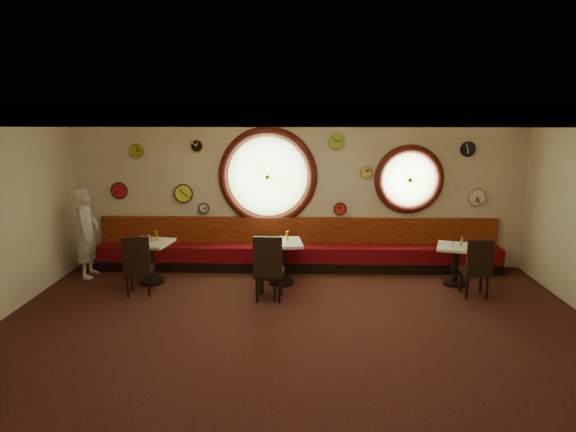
% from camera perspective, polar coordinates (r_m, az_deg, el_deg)
% --- Properties ---
extents(floor, '(9.00, 6.00, 0.00)m').
position_cam_1_polar(floor, '(7.82, 0.84, -12.04)').
color(floor, black).
rests_on(floor, ground).
extents(ceiling, '(9.00, 6.00, 0.02)m').
position_cam_1_polar(ceiling, '(7.16, 0.92, 12.10)').
color(ceiling, '#B68233').
rests_on(ceiling, wall_back).
extents(wall_back, '(9.00, 0.02, 3.20)m').
position_cam_1_polar(wall_back, '(10.28, 1.10, 3.05)').
color(wall_back, beige).
rests_on(wall_back, floor).
extents(wall_front, '(9.00, 0.02, 3.20)m').
position_cam_1_polar(wall_front, '(4.44, 0.34, -8.79)').
color(wall_front, beige).
rests_on(wall_front, floor).
extents(molding_back, '(9.00, 0.10, 0.18)m').
position_cam_1_polar(molding_back, '(10.11, 1.13, 11.50)').
color(molding_back, '#3C0F0A').
rests_on(molding_back, wall_back).
extents(molding_front, '(9.00, 0.10, 0.18)m').
position_cam_1_polar(molding_front, '(4.21, 0.38, 11.09)').
color(molding_front, '#3C0F0A').
rests_on(molding_front, wall_back).
extents(banquette_base, '(8.00, 0.55, 0.20)m').
position_cam_1_polar(banquette_base, '(10.34, 1.05, -5.43)').
color(banquette_base, black).
rests_on(banquette_base, floor).
extents(banquette_seat, '(8.00, 0.55, 0.30)m').
position_cam_1_polar(banquette_seat, '(10.27, 1.06, -4.10)').
color(banquette_seat, '#5A070F').
rests_on(banquette_seat, banquette_base).
extents(banquette_back, '(8.00, 0.10, 0.55)m').
position_cam_1_polar(banquette_back, '(10.38, 1.08, -1.64)').
color(banquette_back, '#60070A').
rests_on(banquette_back, wall_back).
extents(porthole_left_glass, '(1.66, 0.02, 1.66)m').
position_cam_1_polar(porthole_left_glass, '(10.26, -2.25, 4.44)').
color(porthole_left_glass, '#87AE68').
rests_on(porthole_left_glass, wall_back).
extents(porthole_left_frame, '(1.98, 0.18, 1.98)m').
position_cam_1_polar(porthole_left_frame, '(10.24, -2.26, 4.43)').
color(porthole_left_frame, '#3C0F0A').
rests_on(porthole_left_frame, wall_back).
extents(porthole_left_ring, '(1.61, 0.03, 1.61)m').
position_cam_1_polar(porthole_left_ring, '(10.21, -2.27, 4.40)').
color(porthole_left_ring, gold).
rests_on(porthole_left_ring, wall_back).
extents(porthole_right_glass, '(1.10, 0.02, 1.10)m').
position_cam_1_polar(porthole_right_glass, '(10.46, 13.28, 3.99)').
color(porthole_right_glass, '#87AE68').
rests_on(porthole_right_glass, wall_back).
extents(porthole_right_frame, '(1.38, 0.18, 1.38)m').
position_cam_1_polar(porthole_right_frame, '(10.44, 13.30, 3.98)').
color(porthole_right_frame, '#3C0F0A').
rests_on(porthole_right_frame, wall_back).
extents(porthole_right_ring, '(1.09, 0.03, 1.09)m').
position_cam_1_polar(porthole_right_ring, '(10.41, 13.33, 3.96)').
color(porthole_right_ring, gold).
rests_on(porthole_right_ring, wall_back).
extents(wall_clock_0, '(0.34, 0.03, 0.34)m').
position_cam_1_polar(wall_clock_0, '(10.83, 20.25, 1.96)').
color(wall_clock_0, white).
rests_on(wall_clock_0, wall_back).
extents(wall_clock_1, '(0.22, 0.03, 0.22)m').
position_cam_1_polar(wall_clock_1, '(10.27, 8.69, 4.88)').
color(wall_clock_1, gold).
rests_on(wall_clock_1, wall_back).
extents(wall_clock_2, '(0.30, 0.03, 0.30)m').
position_cam_1_polar(wall_clock_2, '(10.16, 5.40, 8.29)').
color(wall_clock_2, '#8EC43D').
rests_on(wall_clock_2, wall_back).
extents(wall_clock_3, '(0.20, 0.03, 0.20)m').
position_cam_1_polar(wall_clock_3, '(10.50, -9.34, 0.86)').
color(wall_clock_3, silver).
rests_on(wall_clock_3, wall_back).
extents(wall_clock_4, '(0.32, 0.03, 0.32)m').
position_cam_1_polar(wall_clock_4, '(10.89, -18.23, 2.69)').
color(wall_clock_4, red).
rests_on(wall_clock_4, wall_back).
extents(wall_clock_5, '(0.28, 0.03, 0.28)m').
position_cam_1_polar(wall_clock_5, '(10.64, 19.33, 7.03)').
color(wall_clock_5, black).
rests_on(wall_clock_5, wall_back).
extents(wall_clock_6, '(0.36, 0.03, 0.36)m').
position_cam_1_polar(wall_clock_6, '(10.53, -11.53, 2.47)').
color(wall_clock_6, '#EDF336').
rests_on(wall_clock_6, wall_back).
extents(wall_clock_7, '(0.26, 0.03, 0.26)m').
position_cam_1_polar(wall_clock_7, '(10.67, -16.47, 6.95)').
color(wall_clock_7, '#85AB22').
rests_on(wall_clock_7, wall_back).
extents(wall_clock_8, '(0.24, 0.03, 0.24)m').
position_cam_1_polar(wall_clock_8, '(10.33, 5.81, 0.79)').
color(wall_clock_8, red).
rests_on(wall_clock_8, wall_back).
extents(wall_clock_9, '(0.24, 0.03, 0.24)m').
position_cam_1_polar(wall_clock_9, '(10.36, -10.12, 7.67)').
color(wall_clock_9, black).
rests_on(wall_clock_9, wall_back).
extents(table_a, '(0.83, 0.83, 0.79)m').
position_cam_1_polar(table_a, '(9.78, -15.01, -4.43)').
color(table_a, black).
rests_on(table_a, floor).
extents(table_b, '(0.65, 0.65, 0.69)m').
position_cam_1_polar(table_b, '(9.74, -1.03, -4.47)').
color(table_b, black).
rests_on(table_b, floor).
extents(table_c, '(0.81, 0.81, 0.80)m').
position_cam_1_polar(table_c, '(9.41, -0.73, -4.61)').
color(table_c, black).
rests_on(table_c, floor).
extents(table_d, '(0.84, 0.84, 0.74)m').
position_cam_1_polar(table_d, '(9.85, 18.14, -4.71)').
color(table_d, black).
rests_on(table_d, floor).
extents(chair_a, '(0.50, 0.50, 0.66)m').
position_cam_1_polar(chair_a, '(9.17, -16.36, -4.89)').
color(chair_a, black).
rests_on(chair_a, floor).
extents(chair_b, '(0.50, 0.50, 0.61)m').
position_cam_1_polar(chair_b, '(8.64, -2.38, -5.74)').
color(chair_b, black).
rests_on(chair_b, floor).
extents(chair_c, '(0.50, 0.50, 0.70)m').
position_cam_1_polar(chair_c, '(8.53, -2.19, -5.33)').
color(chair_c, black).
rests_on(chair_c, floor).
extents(chair_d, '(0.44, 0.44, 0.64)m').
position_cam_1_polar(chair_d, '(9.28, 20.30, -5.05)').
color(chair_d, black).
rests_on(chair_d, floor).
extents(condiment_a_salt, '(0.04, 0.04, 0.11)m').
position_cam_1_polar(condiment_a_salt, '(9.76, -15.18, -2.35)').
color(condiment_a_salt, silver).
rests_on(condiment_a_salt, table_a).
extents(condiment_b_salt, '(0.04, 0.04, 0.10)m').
position_cam_1_polar(condiment_b_salt, '(9.68, -1.23, -2.71)').
color(condiment_b_salt, silver).
rests_on(condiment_b_salt, table_b).
extents(condiment_c_salt, '(0.03, 0.03, 0.09)m').
position_cam_1_polar(condiment_c_salt, '(9.33, -1.15, -2.58)').
color(condiment_c_salt, silver).
rests_on(condiment_c_salt, table_c).
extents(condiment_d_salt, '(0.03, 0.03, 0.09)m').
position_cam_1_polar(condiment_d_salt, '(9.76, 17.85, -2.89)').
color(condiment_d_salt, silver).
rests_on(condiment_d_salt, table_d).
extents(condiment_a_pepper, '(0.04, 0.04, 0.10)m').
position_cam_1_polar(condiment_a_pepper, '(9.61, -14.96, -2.59)').
color(condiment_a_pepper, silver).
rests_on(condiment_a_pepper, table_a).
extents(condiment_b_pepper, '(0.03, 0.03, 0.09)m').
position_cam_1_polar(condiment_b_pepper, '(9.60, -1.27, -2.85)').
color(condiment_b_pepper, silver).
rests_on(condiment_b_pepper, table_b).
extents(condiment_c_pepper, '(0.04, 0.04, 0.11)m').
position_cam_1_polar(condiment_c_pepper, '(9.25, -0.73, -2.62)').
color(condiment_c_pepper, silver).
rests_on(condiment_c_pepper, table_c).
extents(condiment_d_pepper, '(0.04, 0.04, 0.10)m').
position_cam_1_polar(condiment_d_pepper, '(9.77, 18.60, -2.91)').
color(condiment_d_pepper, silver).
rests_on(condiment_d_pepper, table_d).
extents(condiment_a_bottle, '(0.06, 0.06, 0.18)m').
position_cam_1_polar(condiment_a_bottle, '(9.73, -14.35, -2.15)').
color(condiment_a_bottle, gold).
rests_on(condiment_a_bottle, table_a).
extents(condiment_b_bottle, '(0.04, 0.04, 0.14)m').
position_cam_1_polar(condiment_b_bottle, '(9.76, -0.26, -2.46)').
color(condiment_b_bottle, gold).
rests_on(condiment_b_bottle, table_b).
extents(condiment_c_bottle, '(0.05, 0.05, 0.16)m').
position_cam_1_polar(condiment_c_bottle, '(9.43, -0.08, -2.20)').
color(condiment_c_bottle, gold).
rests_on(condiment_c_bottle, table_c).
extents(condiment_d_bottle, '(0.05, 0.05, 0.16)m').
position_cam_1_polar(condiment_d_bottle, '(9.87, 18.73, -2.60)').
color(condiment_d_bottle, gold).
rests_on(condiment_d_bottle, table_d).
extents(waiter, '(0.46, 0.66, 1.72)m').
position_cam_1_polar(waiter, '(10.47, -21.43, -1.73)').
color(waiter, silver).
rests_on(waiter, floor).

